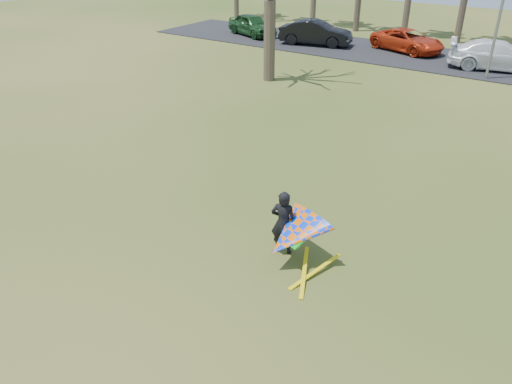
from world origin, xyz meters
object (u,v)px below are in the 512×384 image
Objects in this scene: car_2 at (408,41)px; car_0 at (252,25)px; car_1 at (316,33)px; car_3 at (499,55)px; kite_flyer at (292,233)px.

car_0 is at bearing 117.03° from car_2.
car_1 reaches higher than car_3.
car_2 is at bearing -87.35° from car_1.
car_0 is at bearing 126.70° from kite_flyer.
car_1 reaches higher than car_2.
car_3 is at bearing 89.17° from kite_flyer.
car_0 is 5.68m from car_1.
kite_flyer is (5.73, -24.89, 0.09)m from car_2.
car_2 is (6.09, 1.68, -0.12)m from car_1.
car_3 reaches higher than car_0.
car_1 is 12.16m from car_3.
car_3 is at bearing -69.91° from car_0.
car_3 is 23.26m from kite_flyer.
car_3 is (17.83, -0.22, 0.03)m from car_0.
car_0 is at bearing 75.44° from car_3.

